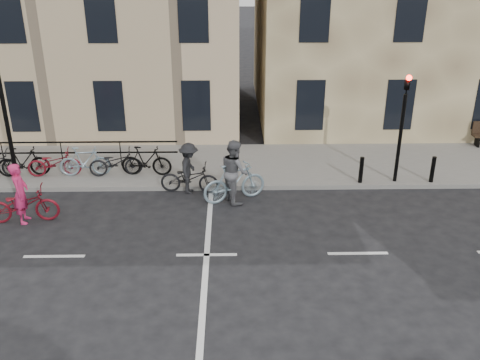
{
  "coord_description": "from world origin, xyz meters",
  "views": [
    {
      "loc": [
        0.66,
        -12.06,
        7.53
      ],
      "look_at": [
        0.92,
        2.38,
        1.1
      ],
      "focal_mm": 40.0,
      "sensor_mm": 36.0,
      "label": 1
    }
  ],
  "objects_px": {
    "lamp_post": "(0,85)",
    "cyclist_grey": "(234,177)",
    "cyclist_pink": "(22,202)",
    "cyclist_dark": "(189,173)",
    "traffic_light": "(403,115)"
  },
  "relations": [
    {
      "from": "lamp_post",
      "to": "cyclist_grey",
      "type": "xyz_separation_m",
      "value": [
        7.26,
        -1.14,
        -2.67
      ]
    },
    {
      "from": "traffic_light",
      "to": "cyclist_pink",
      "type": "relative_size",
      "value": 1.83
    },
    {
      "from": "traffic_light",
      "to": "cyclist_dark",
      "type": "relative_size",
      "value": 1.98
    },
    {
      "from": "traffic_light",
      "to": "cyclist_grey",
      "type": "xyz_separation_m",
      "value": [
        -5.44,
        -1.08,
        -1.63
      ]
    },
    {
      "from": "traffic_light",
      "to": "cyclist_grey",
      "type": "relative_size",
      "value": 1.8
    },
    {
      "from": "traffic_light",
      "to": "lamp_post",
      "type": "relative_size",
      "value": 0.74
    },
    {
      "from": "traffic_light",
      "to": "cyclist_grey",
      "type": "bearing_deg",
      "value": -168.77
    },
    {
      "from": "cyclist_grey",
      "to": "cyclist_dark",
      "type": "height_order",
      "value": "cyclist_grey"
    },
    {
      "from": "lamp_post",
      "to": "cyclist_dark",
      "type": "height_order",
      "value": "lamp_post"
    },
    {
      "from": "traffic_light",
      "to": "lamp_post",
      "type": "bearing_deg",
      "value": 179.73
    },
    {
      "from": "traffic_light",
      "to": "cyclist_pink",
      "type": "xyz_separation_m",
      "value": [
        -11.62,
        -2.37,
        -1.82
      ]
    },
    {
      "from": "cyclist_grey",
      "to": "cyclist_dark",
      "type": "distance_m",
      "value": 1.61
    },
    {
      "from": "cyclist_pink",
      "to": "cyclist_dark",
      "type": "relative_size",
      "value": 1.08
    },
    {
      "from": "cyclist_pink",
      "to": "lamp_post",
      "type": "bearing_deg",
      "value": 17.12
    },
    {
      "from": "cyclist_grey",
      "to": "cyclist_pink",
      "type": "bearing_deg",
      "value": 79.14
    }
  ]
}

